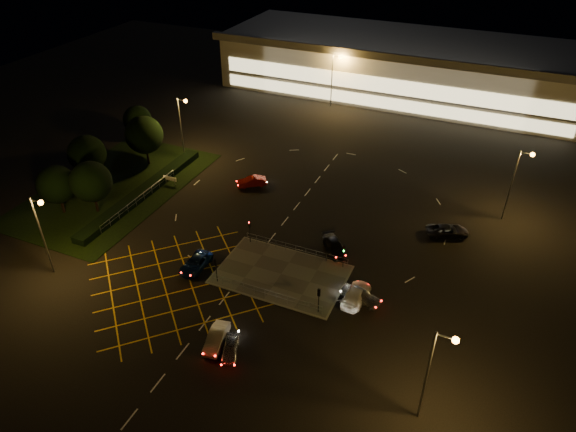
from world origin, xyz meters
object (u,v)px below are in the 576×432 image
at_px(signal_sw, 216,266).
at_px(car_queue_white, 216,338).
at_px(car_circ_red, 252,182).
at_px(car_approach_white, 356,294).
at_px(car_left_blue, 196,263).
at_px(car_east_grey, 448,231).
at_px(signal_nw, 249,227).
at_px(car_near_silver, 230,348).
at_px(car_right_silver, 361,296).
at_px(signal_se, 319,296).
at_px(signal_ne, 344,251).
at_px(car_far_dkgrey, 335,246).

distance_m(signal_sw, car_queue_white, 9.17).
height_order(car_circ_red, car_approach_white, car_approach_white).
bearing_deg(car_left_blue, car_east_grey, 35.00).
relative_size(signal_nw, car_circ_red, 0.74).
distance_m(car_near_silver, car_approach_white, 14.63).
bearing_deg(car_right_silver, signal_se, 147.67).
relative_size(car_circ_red, car_approach_white, 0.83).
xyz_separation_m(signal_ne, car_near_silver, (-5.74, -16.27, -1.75)).
distance_m(signal_ne, car_far_dkgrey, 3.73).
bearing_deg(signal_nw, car_east_grey, 27.22).
bearing_deg(car_right_silver, car_left_blue, 109.72).
distance_m(signal_ne, car_east_grey, 15.16).
bearing_deg(car_left_blue, signal_nw, 62.43).
relative_size(car_near_silver, car_right_silver, 0.83).
bearing_deg(car_circ_red, car_left_blue, -29.21).
bearing_deg(car_near_silver, car_left_blue, 112.84).
xyz_separation_m(car_queue_white, car_approach_white, (10.48, 11.29, 0.03)).
bearing_deg(car_approach_white, car_east_grey, -110.26).
relative_size(signal_se, car_left_blue, 0.65).
relative_size(car_right_silver, car_approach_white, 0.85).
distance_m(signal_ne, car_approach_white, 5.65).
xyz_separation_m(signal_se, car_circ_red, (-18.14, 20.45, -1.67)).
bearing_deg(car_near_silver, car_right_silver, 28.77).
xyz_separation_m(signal_nw, signal_ne, (12.00, 0.00, 0.00)).
xyz_separation_m(signal_sw, car_near_silver, (6.26, -8.28, -1.75)).
distance_m(signal_ne, car_near_silver, 17.34).
bearing_deg(car_queue_white, signal_sw, 109.12).
relative_size(signal_sw, signal_ne, 1.00).
xyz_separation_m(signal_se, car_near_silver, (-5.74, -8.28, -1.75)).
distance_m(car_queue_white, car_right_silver, 15.79).
height_order(signal_se, car_right_silver, signal_se).
distance_m(signal_sw, car_far_dkgrey, 14.73).
height_order(car_circ_red, car_east_grey, car_east_grey).
height_order(car_far_dkgrey, car_right_silver, car_right_silver).
distance_m(signal_nw, car_queue_white, 16.52).
xyz_separation_m(car_near_silver, car_approach_white, (8.72, 11.75, 0.13)).
relative_size(signal_sw, car_far_dkgrey, 0.67).
bearing_deg(car_east_grey, signal_se, 128.15).
height_order(car_near_silver, car_left_blue, car_left_blue).
bearing_deg(signal_ne, car_right_silver, -52.04).
relative_size(car_far_dkgrey, car_right_silver, 1.09).
relative_size(signal_nw, car_near_silver, 0.88).
bearing_deg(signal_ne, car_near_silver, -109.44).
height_order(car_far_dkgrey, car_east_grey, car_east_grey).
xyz_separation_m(car_near_silver, car_far_dkgrey, (3.77, 18.94, 0.07)).
xyz_separation_m(signal_ne, car_far_dkgrey, (-1.98, 2.67, -1.68)).
xyz_separation_m(car_left_blue, car_east_grey, (25.47, 18.13, 0.06)).
bearing_deg(car_near_silver, signal_ne, 47.44).
relative_size(signal_sw, car_circ_red, 0.74).
xyz_separation_m(signal_nw, car_circ_red, (-6.14, 12.47, -1.67)).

